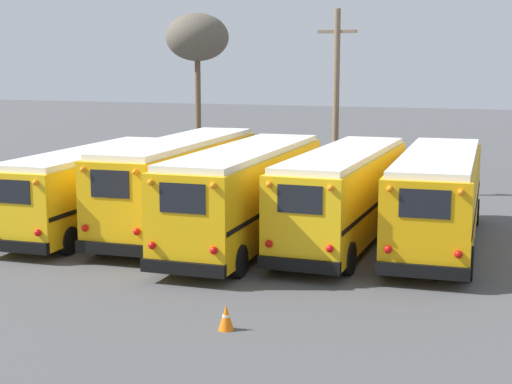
# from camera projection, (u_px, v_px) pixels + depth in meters

# --- Properties ---
(ground_plane) EXTENTS (160.00, 160.00, 0.00)m
(ground_plane) POSITION_uv_depth(u_px,v_px,m) (256.00, 238.00, 27.54)
(ground_plane) COLOR #4C4C4F
(school_bus_0) EXTENTS (2.87, 10.35, 2.95)m
(school_bus_0) POSITION_uv_depth(u_px,v_px,m) (94.00, 186.00, 28.70)
(school_bus_0) COLOR yellow
(school_bus_0) RESTS_ON ground
(school_bus_1) EXTENTS (2.86, 10.97, 3.34)m
(school_bus_1) POSITION_uv_depth(u_px,v_px,m) (180.00, 181.00, 28.49)
(school_bus_1) COLOR #EAAA0F
(school_bus_1) RESTS_ON ground
(school_bus_2) EXTENTS (2.83, 10.89, 3.28)m
(school_bus_2) POSITION_uv_depth(u_px,v_px,m) (246.00, 192.00, 26.31)
(school_bus_2) COLOR #EAAA0F
(school_bus_2) RESTS_ON ground
(school_bus_3) EXTENTS (2.49, 10.68, 3.17)m
(school_bus_3) POSITION_uv_depth(u_px,v_px,m) (344.00, 193.00, 26.51)
(school_bus_3) COLOR yellow
(school_bus_3) RESTS_ON ground
(school_bus_4) EXTENTS (3.10, 10.79, 3.16)m
(school_bus_4) POSITION_uv_depth(u_px,v_px,m) (438.00, 196.00, 25.95)
(school_bus_4) COLOR #E5A00C
(school_bus_4) RESTS_ON ground
(utility_pole) EXTENTS (1.80, 0.29, 8.46)m
(utility_pole) POSITION_uv_depth(u_px,v_px,m) (336.00, 100.00, 35.66)
(utility_pole) COLOR #75604C
(utility_pole) RESTS_ON ground
(bare_tree_1) EXTENTS (3.87, 3.87, 9.03)m
(bare_tree_1) POSITION_uv_depth(u_px,v_px,m) (197.00, 38.00, 47.92)
(bare_tree_1) COLOR brown
(bare_tree_1) RESTS_ON ground
(traffic_cone) EXTENTS (0.36, 0.36, 0.60)m
(traffic_cone) POSITION_uv_depth(u_px,v_px,m) (226.00, 317.00, 18.05)
(traffic_cone) COLOR orange
(traffic_cone) RESTS_ON ground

